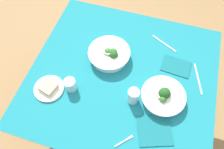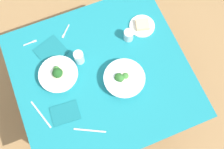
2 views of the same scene
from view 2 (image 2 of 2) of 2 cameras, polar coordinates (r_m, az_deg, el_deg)
The scene contains 13 objects.
ground_plane at distance 2.48m, azimuth -1.55°, elevation -5.54°, with size 6.00×6.00×0.00m, color #9E7547.
dining_table at distance 1.91m, azimuth -2.00°, elevation -1.08°, with size 1.12×1.06×0.71m.
broccoli_bowl_far at distance 1.80m, azimuth -10.96°, elevation -0.01°, with size 0.25×0.25×0.10m.
broccoli_bowl_near at distance 1.75m, azimuth 2.47°, elevation -0.95°, with size 0.26×0.26×0.10m.
bread_side_plate at distance 1.95m, azimuth 6.23°, elevation 9.98°, with size 0.18×0.18×0.04m.
water_glass_center at distance 1.80m, azimuth -6.81°, elevation 3.51°, with size 0.06×0.06×0.10m, color silver.
water_glass_side at distance 1.88m, azimuth 3.45°, elevation 8.08°, with size 0.07×0.07×0.08m, color silver.
fork_by_far_bowl at distance 1.97m, azimuth -16.42°, elevation 6.29°, with size 0.09×0.01×0.00m.
fork_by_near_bowl at distance 1.95m, azimuth -9.57°, elevation 8.66°, with size 0.08×0.09×0.00m.
table_knife_left at distance 1.78m, azimuth -14.42°, elevation -7.98°, with size 0.21×0.01×0.00m, color #B7B7BC.
table_knife_right at distance 1.71m, azimuth -4.59°, elevation -11.42°, with size 0.20×0.01×0.00m, color #B7B7BC.
napkin_folded_upper at distance 1.91m, azimuth -12.46°, elevation 4.74°, with size 0.18×0.17×0.01m, color #156870.
napkin_folded_lower at distance 1.75m, azimuth -9.62°, elevation -7.84°, with size 0.17×0.12×0.01m, color #156870.
Camera 2 is at (-0.17, -0.60, 2.40)m, focal length 44.40 mm.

